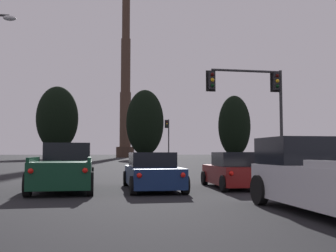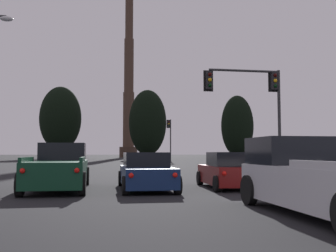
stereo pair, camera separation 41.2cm
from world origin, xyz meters
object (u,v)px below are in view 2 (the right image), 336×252
Objects in this scene: hatchback_right_lane_front at (229,171)px; traffic_light_far_right at (170,134)px; pickup_truck_right_lane_second at (320,179)px; pickup_truck_left_lane_front at (59,168)px; sedan_center_lane_front at (146,172)px; traffic_light_overhead_right at (255,95)px; smokestack at (129,89)px.

hatchback_right_lane_front is 44.18m from traffic_light_far_right.
traffic_light_far_right reaches higher than pickup_truck_right_lane_second.
hatchback_right_lane_front is 6.68m from pickup_truck_left_lane_front.
pickup_truck_right_lane_second is at bearing -63.72° from sedan_center_lane_front.
sedan_center_lane_front is 0.72× the size of traffic_light_far_right.
traffic_light_far_right is (4.87, 43.77, 3.58)m from hatchback_right_lane_front.
pickup_truck_left_lane_front is 9.91m from pickup_truck_right_lane_second.
sedan_center_lane_front is at bearing -11.98° from pickup_truck_left_lane_front.
traffic_light_overhead_right is (3.93, 13.61, 4.04)m from pickup_truck_right_lane_second.
smokestack reaches higher than traffic_light_overhead_right.
pickup_truck_left_lane_front is 0.87× the size of traffic_light_overhead_right.
hatchback_right_lane_front is 0.75× the size of pickup_truck_left_lane_front.
traffic_light_overhead_right is at bearing 62.85° from hatchback_right_lane_front.
pickup_truck_left_lane_front is at bearing 131.38° from pickup_truck_right_lane_second.
traffic_light_overhead_right is at bearing 43.74° from sedan_center_lane_front.
hatchback_right_lane_front is at bearing 89.20° from pickup_truck_right_lane_second.
traffic_light_overhead_right is 37.02m from traffic_light_far_right.
hatchback_right_lane_front is 6.85m from pickup_truck_right_lane_second.
traffic_light_far_right is 0.12× the size of smokestack.
pickup_truck_left_lane_front is (-6.65, 0.54, 0.14)m from hatchback_right_lane_front.
sedan_center_lane_front is 10.82m from traffic_light_overhead_right.
pickup_truck_left_lane_front is 1.00× the size of pickup_truck_right_lane_second.
pickup_truck_right_lane_second is 0.85× the size of traffic_light_far_right.
pickup_truck_right_lane_second reaches higher than hatchback_right_lane_front.
pickup_truck_right_lane_second is 0.10× the size of smokestack.
pickup_truck_right_lane_second is 14.74m from traffic_light_overhead_right.
pickup_truck_left_lane_front is at bearing -149.45° from traffic_light_overhead_right.
sedan_center_lane_front is (3.31, -0.65, -0.14)m from pickup_truck_left_lane_front.
hatchback_right_lane_front reaches higher than sedan_center_lane_front.
smokestack is at bearing 91.54° from hatchback_right_lane_front.
pickup_truck_left_lane_front is at bearing -94.90° from smokestack.
smokestack reaches higher than sedan_center_lane_front.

